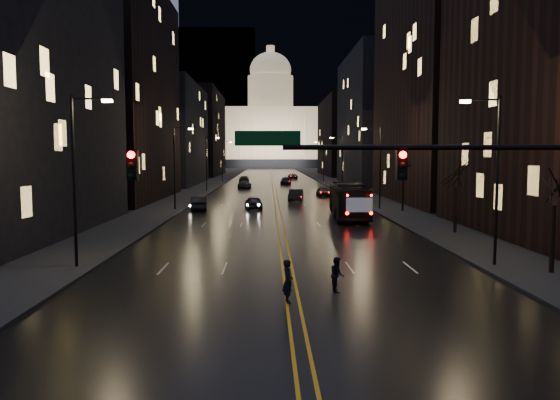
{
  "coord_description": "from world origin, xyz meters",
  "views": [
    {
      "loc": [
        -0.97,
        -18.27,
        5.95
      ],
      "look_at": [
        -0.36,
        11.13,
        3.51
      ],
      "focal_mm": 35.0,
      "sensor_mm": 36.0,
      "label": 1
    }
  ],
  "objects": [
    {
      "name": "building_left_dist",
      "position": [
        -21.0,
        140.0,
        12.0
      ],
      "size": [
        12.0,
        40.0,
        24.0
      ],
      "primitive_type": "cube",
      "color": "black",
      "rests_on": "ground"
    },
    {
      "name": "streetlamp_right_near",
      "position": [
        10.81,
        10.0,
        5.08
      ],
      "size": [
        2.13,
        0.25,
        9.0
      ],
      "color": "black",
      "rests_on": "ground"
    },
    {
      "name": "pedestrian_b",
      "position": [
        2.0,
        5.0,
        0.77
      ],
      "size": [
        0.44,
        0.77,
        1.54
      ],
      "primitive_type": "imported",
      "rotation": [
        0.0,
        0.0,
        1.61
      ],
      "color": "black",
      "rests_on": "ground"
    },
    {
      "name": "tree_right_near",
      "position": [
        13.0,
        8.0,
        4.53
      ],
      "size": [
        2.4,
        2.4,
        6.65
      ],
      "color": "black",
      "rests_on": "ground"
    },
    {
      "name": "receding_car_d",
      "position": [
        4.99,
        116.01,
        0.71
      ],
      "size": [
        2.48,
        5.14,
        1.41
      ],
      "primitive_type": "imported",
      "rotation": [
        0.0,
        0.0,
        -0.03
      ],
      "color": "black",
      "rests_on": "ground"
    },
    {
      "name": "streetlamp_left_near",
      "position": [
        -10.81,
        10.0,
        5.08
      ],
      "size": [
        2.13,
        0.25,
        9.0
      ],
      "color": "black",
      "rests_on": "ground"
    },
    {
      "name": "streetlamp_left_dist",
      "position": [
        -10.81,
        100.0,
        5.08
      ],
      "size": [
        2.13,
        0.25,
        9.0
      ],
      "color": "black",
      "rests_on": "ground"
    },
    {
      "name": "tree_right_far",
      "position": [
        13.0,
        38.0,
        4.53
      ],
      "size": [
        2.4,
        2.4,
        6.65
      ],
      "color": "black",
      "rests_on": "ground"
    },
    {
      "name": "building_right_dist",
      "position": [
        21.0,
        140.0,
        11.0
      ],
      "size": [
        12.0,
        40.0,
        22.0
      ],
      "primitive_type": "cube",
      "color": "black",
      "rests_on": "ground"
    },
    {
      "name": "oncoming_car_a",
      "position": [
        -2.62,
        41.0,
        0.73
      ],
      "size": [
        2.27,
        4.5,
        1.47
      ],
      "primitive_type": "imported",
      "rotation": [
        0.0,
        0.0,
        3.27
      ],
      "color": "black",
      "rests_on": "ground"
    },
    {
      "name": "building_left_mid",
      "position": [
        -21.0,
        54.0,
        14.0
      ],
      "size": [
        12.0,
        30.0,
        28.0
      ],
      "primitive_type": "cube",
      "color": "black",
      "rests_on": "ground"
    },
    {
      "name": "streetlamp_right_dist",
      "position": [
        10.81,
        100.0,
        5.08
      ],
      "size": [
        2.13,
        0.25,
        9.0
      ],
      "color": "black",
      "rests_on": "ground"
    },
    {
      "name": "receding_car_c",
      "position": [
        2.5,
        91.28,
        0.74
      ],
      "size": [
        2.48,
        5.26,
        1.48
      ],
      "primitive_type": "imported",
      "rotation": [
        0.0,
        0.0,
        -0.08
      ],
      "color": "black",
      "rests_on": "ground"
    },
    {
      "name": "mountain_ridge",
      "position": [
        40.0,
        380.0,
        65.0
      ],
      "size": [
        520.0,
        60.0,
        130.0
      ],
      "primitive_type": "cube",
      "color": "black",
      "rests_on": "ground"
    },
    {
      "name": "oncoming_car_d",
      "position": [
        -6.18,
        96.81,
        0.78
      ],
      "size": [
        2.41,
        5.44,
        1.55
      ],
      "primitive_type": "imported",
      "rotation": [
        0.0,
        0.0,
        3.19
      ],
      "color": "black",
      "rests_on": "ground"
    },
    {
      "name": "streetlamp_right_far",
      "position": [
        10.81,
        70.0,
        5.08
      ],
      "size": [
        2.13,
        0.25,
        9.0
      ],
      "color": "black",
      "rests_on": "ground"
    },
    {
      "name": "tree_right_mid",
      "position": [
        13.0,
        22.0,
        4.53
      ],
      "size": [
        2.4,
        2.4,
        6.65
      ],
      "color": "black",
      "rests_on": "ground"
    },
    {
      "name": "streetlamp_right_mid",
      "position": [
        10.81,
        40.0,
        5.08
      ],
      "size": [
        2.13,
        0.25,
        9.0
      ],
      "color": "black",
      "rests_on": "ground"
    },
    {
      "name": "receding_car_a",
      "position": [
        2.5,
        51.28,
        0.78
      ],
      "size": [
        2.23,
        4.89,
        1.56
      ],
      "primitive_type": "imported",
      "rotation": [
        0.0,
        0.0,
        -0.13
      ],
      "color": "black",
      "rests_on": "ground"
    },
    {
      "name": "capitol",
      "position": [
        0.0,
        250.0,
        17.15
      ],
      "size": [
        90.0,
        50.0,
        58.5
      ],
      "color": "black",
      "rests_on": "ground"
    },
    {
      "name": "sidewalk_right",
      "position": [
        14.0,
        130.0,
        0.08
      ],
      "size": [
        8.0,
        320.0,
        0.16
      ],
      "primitive_type": "cube",
      "color": "black",
      "rests_on": "ground"
    },
    {
      "name": "oncoming_car_b",
      "position": [
        -8.5,
        40.13,
        0.78
      ],
      "size": [
        2.27,
        4.89,
        1.55
      ],
      "primitive_type": "imported",
      "rotation": [
        0.0,
        0.0,
        3.28
      ],
      "color": "black",
      "rests_on": "ground"
    },
    {
      "name": "road",
      "position": [
        0.0,
        130.0,
        0.01
      ],
      "size": [
        20.0,
        320.0,
        0.02
      ],
      "primitive_type": "cube",
      "color": "black",
      "rests_on": "ground"
    },
    {
      "name": "oncoming_car_c",
      "position": [
        -5.27,
        79.28,
        0.65
      ],
      "size": [
        2.41,
        4.8,
        1.3
      ],
      "primitive_type": "imported",
      "rotation": [
        0.0,
        0.0,
        3.09
      ],
      "color": "black",
      "rests_on": "ground"
    },
    {
      "name": "pedestrian_a",
      "position": [
        -0.2,
        3.26,
        0.89
      ],
      "size": [
        0.55,
        0.72,
        1.77
      ],
      "primitive_type": "imported",
      "rotation": [
        0.0,
        0.0,
        1.78
      ],
      "color": "black",
      "rests_on": "ground"
    },
    {
      "name": "bus",
      "position": [
        6.57,
        32.74,
        1.67
      ],
      "size": [
        3.34,
        12.07,
        3.33
      ],
      "primitive_type": "imported",
      "rotation": [
        0.0,
        0.0,
        -0.05
      ],
      "color": "black",
      "rests_on": "ground"
    },
    {
      "name": "building_right_mid",
      "position": [
        21.0,
        92.0,
        13.0
      ],
      "size": [
        12.0,
        34.0,
        26.0
      ],
      "primitive_type": "cube",
      "color": "black",
      "rests_on": "ground"
    },
    {
      "name": "streetlamp_left_far",
      "position": [
        -10.81,
        70.0,
        5.08
      ],
      "size": [
        2.13,
        0.25,
        9.0
      ],
      "color": "black",
      "rests_on": "ground"
    },
    {
      "name": "ground",
      "position": [
        0.0,
        0.0,
        0.0
      ],
      "size": [
        900.0,
        900.0,
        0.0
      ],
      "primitive_type": "plane",
      "color": "black",
      "rests_on": "ground"
    },
    {
      "name": "receding_car_b",
      "position": [
        6.83,
        59.26,
        0.72
      ],
      "size": [
        1.96,
        4.3,
        1.43
      ],
      "primitive_type": "imported",
      "rotation": [
        0.0,
        0.0,
        0.07
      ],
      "color": "black",
      "rests_on": "ground"
    },
    {
      "name": "center_line",
      "position": [
        0.0,
        130.0,
        0.03
      ],
      "size": [
        0.62,
        320.0,
        0.01
      ],
      "primitive_type": "cube",
      "color": "orange",
      "rests_on": "road"
    },
    {
      "name": "streetlamp_left_mid",
      "position": [
        -10.81,
        40.0,
        5.08
      ],
      "size": [
        2.13,
        0.25,
        9.0
      ],
      "color": "black",
      "rests_on": "ground"
    },
    {
      "name": "building_left_far",
      "position": [
        -21.0,
        92.0,
        10.0
      ],
      "size": [
        12.0,
        34.0,
        20.0
      ],
      "primitive_type": "cube",
      "color": "black",
      "rests_on": "ground"
    },
    {
      "name": "sidewalk_left",
      "position": [
        -14.0,
        130.0,
        0.08
      ],
      "size": [
        8.0,
        320.0,
        0.16
      ],
      "primitive_type": "cube",
      "color": "black",
      "rests_on": "ground"
    },
    {
      "name": "building_right_tall",
      "position": [
        21.0,
        50.0,
        19.0
      ],
      "size": [
        12.0,
        30.0,
        38.0
      ],
      "primitive_type": "cube",
      "color": "black",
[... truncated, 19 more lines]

